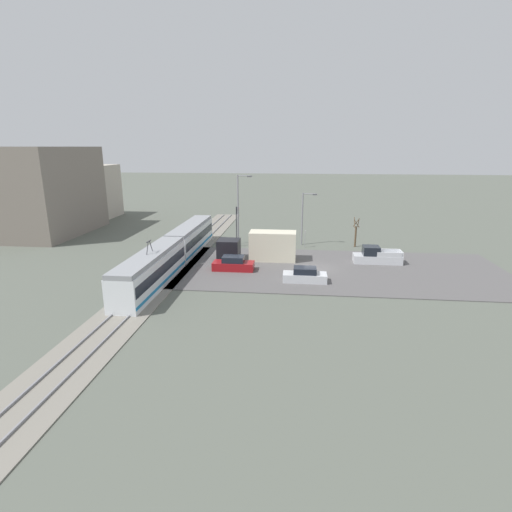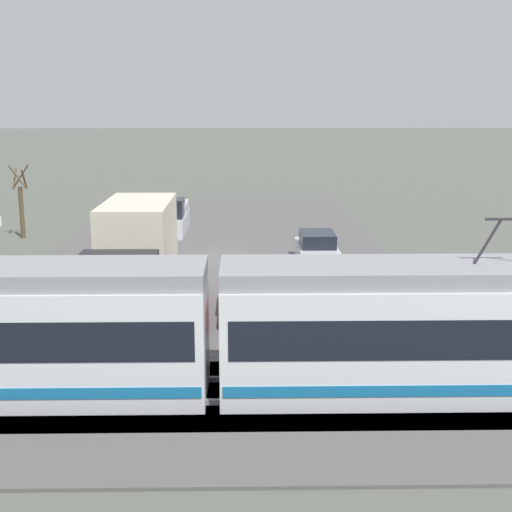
{
  "view_description": "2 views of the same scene",
  "coord_description": "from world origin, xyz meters",
  "px_view_note": "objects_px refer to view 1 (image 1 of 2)",
  "views": [
    {
      "loc": [
        -42.08,
        2.07,
        12.92
      ],
      "look_at": [
        -1.58,
        6.42,
        1.73
      ],
      "focal_mm": 28.0,
      "sensor_mm": 36.0,
      "label": 1
    },
    {
      "loc": [
        -1.15,
        32.56,
        7.3
      ],
      "look_at": [
        -1.61,
        7.24,
        1.75
      ],
      "focal_mm": 50.0,
      "sensor_mm": 36.0,
      "label": 2
    }
  ],
  "objects_px": {
    "pickup_truck": "(376,257)",
    "no_parking_sign": "(305,237)",
    "box_truck": "(262,247)",
    "street_lamp_near_crossing": "(304,215)",
    "light_rail_tram": "(174,251)",
    "traffic_light_pole": "(237,220)",
    "street_lamp_mid_block": "(239,206)",
    "sedan_car_1": "(233,264)",
    "street_tree": "(356,234)",
    "sedan_car_0": "(305,276)"
  },
  "relations": [
    {
      "from": "pickup_truck",
      "to": "no_parking_sign",
      "type": "xyz_separation_m",
      "value": [
        6.77,
        8.03,
        0.57
      ]
    },
    {
      "from": "box_truck",
      "to": "street_lamp_near_crossing",
      "type": "distance_m",
      "value": 9.91
    },
    {
      "from": "pickup_truck",
      "to": "street_lamp_near_crossing",
      "type": "relative_size",
      "value": 0.76
    },
    {
      "from": "light_rail_tram",
      "to": "pickup_truck",
      "type": "bearing_deg",
      "value": -81.44
    },
    {
      "from": "pickup_truck",
      "to": "no_parking_sign",
      "type": "bearing_deg",
      "value": 49.87
    },
    {
      "from": "traffic_light_pole",
      "to": "street_lamp_mid_block",
      "type": "xyz_separation_m",
      "value": [
        -1.35,
        -0.55,
        2.04
      ]
    },
    {
      "from": "pickup_truck",
      "to": "traffic_light_pole",
      "type": "height_order",
      "value": "traffic_light_pole"
    },
    {
      "from": "sedan_car_1",
      "to": "no_parking_sign",
      "type": "distance_m",
      "value": 13.67
    },
    {
      "from": "street_lamp_near_crossing",
      "to": "box_truck",
      "type": "bearing_deg",
      "value": 149.37
    },
    {
      "from": "light_rail_tram",
      "to": "street_tree",
      "type": "distance_m",
      "value": 24.05
    },
    {
      "from": "light_rail_tram",
      "to": "sedan_car_0",
      "type": "xyz_separation_m",
      "value": [
        -4.06,
        -14.46,
        -1.02
      ]
    },
    {
      "from": "sedan_car_0",
      "to": "no_parking_sign",
      "type": "height_order",
      "value": "no_parking_sign"
    },
    {
      "from": "street_lamp_near_crossing",
      "to": "light_rail_tram",
      "type": "bearing_deg",
      "value": 128.92
    },
    {
      "from": "pickup_truck",
      "to": "sedan_car_1",
      "type": "distance_m",
      "value": 16.41
    },
    {
      "from": "street_tree",
      "to": "street_lamp_near_crossing",
      "type": "bearing_deg",
      "value": 86.14
    },
    {
      "from": "pickup_truck",
      "to": "street_lamp_near_crossing",
      "type": "xyz_separation_m",
      "value": [
        8.23,
        8.23,
        3.31
      ]
    },
    {
      "from": "sedan_car_0",
      "to": "street_lamp_near_crossing",
      "type": "height_order",
      "value": "street_lamp_near_crossing"
    },
    {
      "from": "sedan_car_1",
      "to": "no_parking_sign",
      "type": "xyz_separation_m",
      "value": [
        11.23,
        -7.77,
        0.66
      ]
    },
    {
      "from": "box_truck",
      "to": "street_tree",
      "type": "relative_size",
      "value": 2.31
    },
    {
      "from": "box_truck",
      "to": "street_lamp_near_crossing",
      "type": "xyz_separation_m",
      "value": [
        8.25,
        -4.89,
        2.49
      ]
    },
    {
      "from": "light_rail_tram",
      "to": "box_truck",
      "type": "height_order",
      "value": "light_rail_tram"
    },
    {
      "from": "light_rail_tram",
      "to": "street_lamp_near_crossing",
      "type": "distance_m",
      "value": 18.68
    },
    {
      "from": "sedan_car_1",
      "to": "street_lamp_mid_block",
      "type": "bearing_deg",
      "value": -175.19
    },
    {
      "from": "pickup_truck",
      "to": "no_parking_sign",
      "type": "distance_m",
      "value": 10.52
    },
    {
      "from": "pickup_truck",
      "to": "box_truck",
      "type": "bearing_deg",
      "value": 90.09
    },
    {
      "from": "no_parking_sign",
      "to": "street_tree",
      "type": "bearing_deg",
      "value": -81.51
    },
    {
      "from": "street_lamp_mid_block",
      "to": "no_parking_sign",
      "type": "relative_size",
      "value": 4.19
    },
    {
      "from": "pickup_truck",
      "to": "street_lamp_near_crossing",
      "type": "height_order",
      "value": "street_lamp_near_crossing"
    },
    {
      "from": "box_truck",
      "to": "pickup_truck",
      "type": "height_order",
      "value": "box_truck"
    },
    {
      "from": "street_tree",
      "to": "no_parking_sign",
      "type": "bearing_deg",
      "value": 98.49
    },
    {
      "from": "sedan_car_1",
      "to": "street_tree",
      "type": "height_order",
      "value": "street_tree"
    },
    {
      "from": "sedan_car_1",
      "to": "traffic_light_pole",
      "type": "xyz_separation_m",
      "value": [
        12.26,
        1.46,
        2.61
      ]
    },
    {
      "from": "traffic_light_pole",
      "to": "street_lamp_near_crossing",
      "type": "height_order",
      "value": "street_lamp_near_crossing"
    },
    {
      "from": "box_truck",
      "to": "street_tree",
      "type": "height_order",
      "value": "street_tree"
    },
    {
      "from": "sedan_car_0",
      "to": "street_lamp_mid_block",
      "type": "height_order",
      "value": "street_lamp_mid_block"
    },
    {
      "from": "box_truck",
      "to": "street_lamp_near_crossing",
      "type": "height_order",
      "value": "street_lamp_near_crossing"
    },
    {
      "from": "sedan_car_0",
      "to": "sedan_car_1",
      "type": "xyz_separation_m",
      "value": [
        3.01,
        7.61,
        0.04
      ]
    },
    {
      "from": "pickup_truck",
      "to": "street_tree",
      "type": "bearing_deg",
      "value": 9.9
    },
    {
      "from": "street_tree",
      "to": "no_parking_sign",
      "type": "xyz_separation_m",
      "value": [
        -1.0,
        6.67,
        -0.42
      ]
    },
    {
      "from": "pickup_truck",
      "to": "traffic_light_pole",
      "type": "xyz_separation_m",
      "value": [
        7.8,
        17.26,
        2.51
      ]
    },
    {
      "from": "light_rail_tram",
      "to": "street_tree",
      "type": "height_order",
      "value": "light_rail_tram"
    },
    {
      "from": "street_tree",
      "to": "street_lamp_mid_block",
      "type": "height_order",
      "value": "street_lamp_mid_block"
    },
    {
      "from": "sedan_car_1",
      "to": "street_tree",
      "type": "xyz_separation_m",
      "value": [
        12.23,
        -14.44,
        1.09
      ]
    },
    {
      "from": "box_truck",
      "to": "traffic_light_pole",
      "type": "distance_m",
      "value": 9.01
    },
    {
      "from": "box_truck",
      "to": "pickup_truck",
      "type": "xyz_separation_m",
      "value": [
        0.02,
        -13.12,
        -0.82
      ]
    },
    {
      "from": "street_lamp_near_crossing",
      "to": "no_parking_sign",
      "type": "bearing_deg",
      "value": -172.08
    },
    {
      "from": "street_lamp_near_crossing",
      "to": "no_parking_sign",
      "type": "xyz_separation_m",
      "value": [
        -1.46,
        -0.2,
        -2.74
      ]
    },
    {
      "from": "light_rail_tram",
      "to": "pickup_truck",
      "type": "relative_size",
      "value": 5.25
    },
    {
      "from": "sedan_car_0",
      "to": "traffic_light_pole",
      "type": "xyz_separation_m",
      "value": [
        15.27,
        9.07,
        2.65
      ]
    },
    {
      "from": "pickup_truck",
      "to": "sedan_car_0",
      "type": "bearing_deg",
      "value": 132.4
    }
  ]
}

